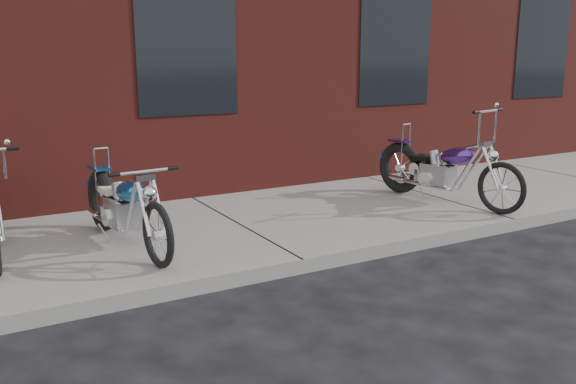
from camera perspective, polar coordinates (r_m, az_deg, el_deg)
ground at (r=6.04m, az=1.41°, el=-7.68°), size 120.00×120.00×0.00m
sidewalk at (r=7.27m, az=-4.67°, el=-3.50°), size 22.00×3.00×0.15m
chopper_purple at (r=8.45m, az=14.35°, el=1.86°), size 0.68×2.28×1.29m
chopper_blue at (r=6.53m, az=-15.01°, el=-1.54°), size 0.53×2.19×0.95m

